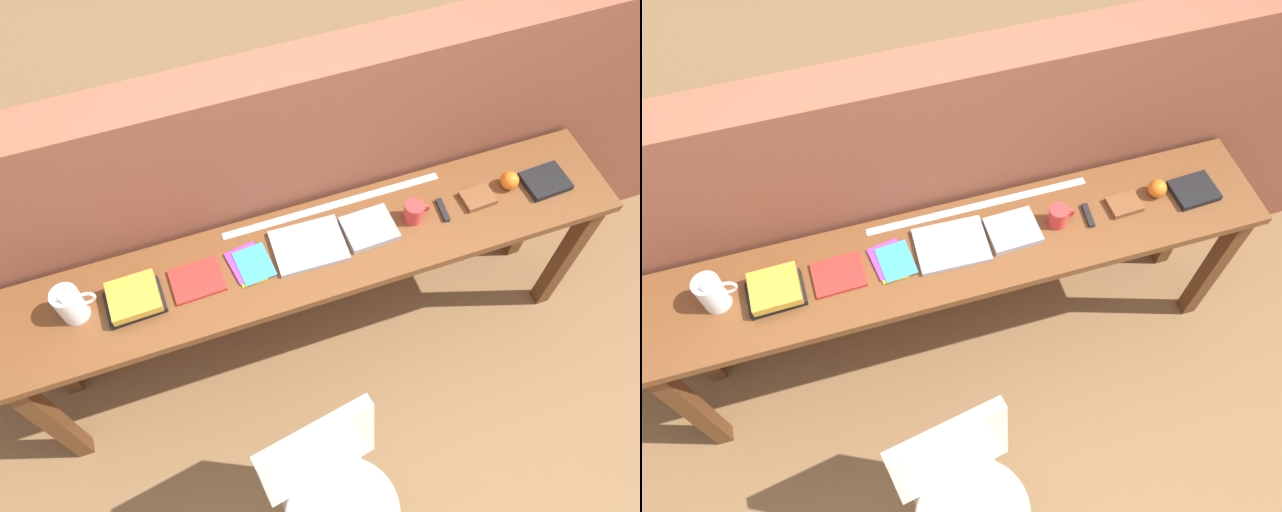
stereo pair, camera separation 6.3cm
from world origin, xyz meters
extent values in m
plane|color=brown|center=(0.00, 0.00, 0.00)|extent=(40.00, 40.00, 0.00)
cube|color=brown|center=(0.00, 0.64, 0.75)|extent=(6.00, 0.20, 1.51)
cube|color=brown|center=(0.00, 0.30, 0.86)|extent=(2.50, 0.44, 0.04)
cube|color=#5B341A|center=(-1.19, 0.14, 0.42)|extent=(0.07, 0.07, 0.84)
cube|color=#5B341A|center=(1.19, 0.14, 0.42)|extent=(0.07, 0.07, 0.84)
cube|color=#5B341A|center=(-1.19, 0.46, 0.42)|extent=(0.07, 0.07, 0.84)
cube|color=#5B341A|center=(1.19, 0.46, 0.42)|extent=(0.07, 0.07, 0.84)
cube|color=silver|center=(-0.24, -0.40, 0.69)|extent=(0.45, 0.18, 0.40)
cylinder|color=#B2B2B7|center=(-0.39, -0.46, 0.21)|extent=(0.02, 0.02, 0.41)
cylinder|color=#B2B2B7|center=(-0.07, -0.40, 0.21)|extent=(0.02, 0.02, 0.41)
cylinder|color=white|center=(-0.92, 0.32, 0.96)|extent=(0.10, 0.10, 0.15)
cone|color=white|center=(-0.92, 0.29, 1.04)|extent=(0.04, 0.03, 0.04)
torus|color=white|center=(-0.86, 0.32, 0.96)|extent=(0.07, 0.01, 0.07)
cube|color=black|center=(-0.71, 0.29, 0.90)|extent=(0.21, 0.16, 0.03)
cube|color=gold|center=(-0.70, 0.29, 0.93)|extent=(0.18, 0.17, 0.04)
cube|color=red|center=(-0.47, 0.31, 0.89)|extent=(0.20, 0.16, 0.01)
cube|color=#E5334C|center=(-0.26, 0.32, 0.88)|extent=(0.13, 0.16, 0.00)
cube|color=yellow|center=(-0.27, 0.30, 0.88)|extent=(0.11, 0.15, 0.00)
cube|color=purple|center=(-0.27, 0.32, 0.89)|extent=(0.15, 0.17, 0.00)
cube|color=#3399D8|center=(-0.25, 0.31, 0.89)|extent=(0.14, 0.17, 0.00)
cube|color=#9E9EA3|center=(-0.02, 0.32, 0.89)|extent=(0.28, 0.22, 0.02)
cube|color=#9E9EA3|center=(0.23, 0.31, 0.89)|extent=(0.20, 0.18, 0.03)
cylinder|color=red|center=(0.41, 0.30, 0.93)|extent=(0.08, 0.08, 0.09)
torus|color=red|center=(0.45, 0.30, 0.93)|extent=(0.06, 0.01, 0.06)
cube|color=black|center=(0.54, 0.30, 0.89)|extent=(0.03, 0.11, 0.02)
cube|color=brown|center=(0.70, 0.30, 0.89)|extent=(0.13, 0.11, 0.02)
sphere|color=orange|center=(0.85, 0.32, 0.92)|extent=(0.08, 0.08, 0.08)
cube|color=black|center=(1.00, 0.29, 0.89)|extent=(0.18, 0.16, 0.03)
cube|color=silver|center=(0.13, 0.47, 0.88)|extent=(0.92, 0.03, 0.00)
camera|label=1|loc=(-0.41, -0.91, 2.94)|focal=35.00mm
camera|label=2|loc=(-0.35, -0.93, 2.94)|focal=35.00mm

